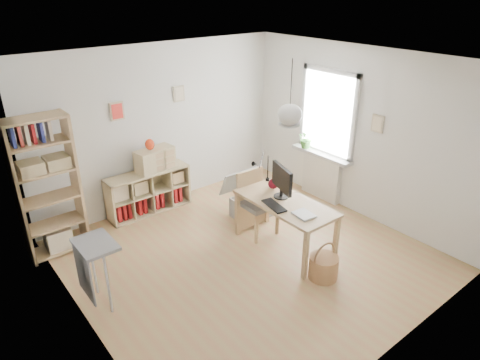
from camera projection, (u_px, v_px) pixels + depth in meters
ground at (248, 256)px, 6.07m from camera, size 4.50×4.50×0.00m
room_shell at (290, 115)px, 5.43m from camera, size 4.50×4.50×4.50m
window_unit at (328, 113)px, 7.10m from camera, size 0.07×1.16×1.46m
radiator at (321, 176)px, 7.57m from camera, size 0.10×0.80×0.80m
windowsill at (321, 155)px, 7.36m from camera, size 0.22×1.20×0.06m
desk at (285, 207)px, 6.00m from camera, size 0.70×1.50×0.75m
cube_shelf at (147, 195)px, 7.15m from camera, size 1.40×0.38×0.72m
tall_bookshelf at (46, 183)px, 5.73m from camera, size 0.80×0.38×2.00m
side_table at (91, 258)px, 4.88m from camera, size 0.40×0.55×0.85m
chair at (256, 199)px, 6.44m from camera, size 0.49×0.49×0.98m
wicker_basket at (323, 266)px, 5.56m from camera, size 0.39×0.38×0.53m
storage_chest at (251, 202)px, 7.08m from camera, size 0.66×0.74×0.69m
monitor at (282, 180)px, 5.97m from camera, size 0.22×0.53×0.47m
keyboard at (274, 206)px, 5.83m from camera, size 0.23×0.44×0.02m
task_lamp at (260, 167)px, 6.30m from camera, size 0.42×0.15×0.44m
yarn_ball at (273, 184)px, 6.30m from camera, size 0.15×0.15×0.15m
paper_tray at (304, 215)px, 5.60m from camera, size 0.24×0.29×0.03m
drawer_chest at (155, 159)px, 6.97m from camera, size 0.67×0.38×0.36m
red_vase at (150, 144)px, 6.81m from camera, size 0.15×0.15×0.18m
potted_plant at (306, 139)px, 7.51m from camera, size 0.35×0.32×0.34m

